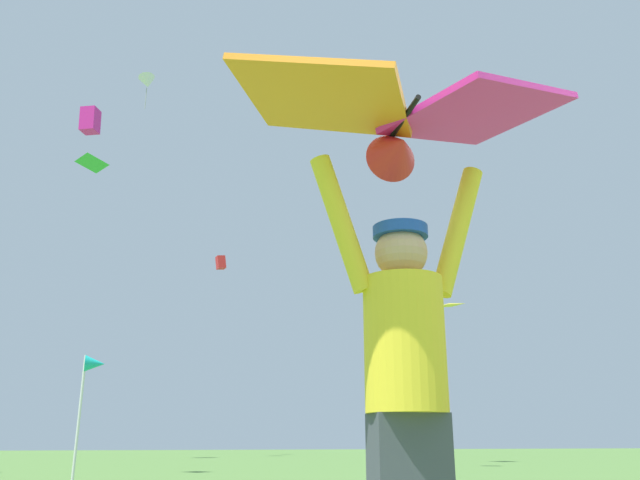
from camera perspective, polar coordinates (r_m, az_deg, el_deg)
kite_flyer_person at (r=2.73m, az=7.63°, el=-12.46°), size 0.81×0.37×1.92m
held_stunt_kite at (r=3.00m, az=7.11°, el=10.56°), size 1.62×0.93×0.39m
distant_kite_yellow_low_right at (r=24.93m, az=11.34°, el=-5.61°), size 1.22×1.22×0.25m
distant_kite_magenta_overhead_distant at (r=32.77m, az=-19.66°, el=9.92°), size 1.00×1.01×1.21m
distant_kite_green_far_center at (r=17.12m, az=-19.48°, el=6.49°), size 0.76×0.77×0.24m
distant_kite_white_mid_right at (r=36.55m, az=-15.04°, el=13.32°), size 1.10×1.08×2.05m
distant_kite_red_high_left at (r=38.45m, az=-8.77°, el=-1.98°), size 0.63×0.54×0.82m
marker_flag at (r=10.26m, az=-19.49°, el=-11.02°), size 0.30×0.24×1.93m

